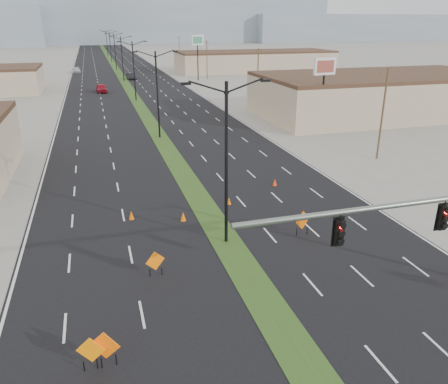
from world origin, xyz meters
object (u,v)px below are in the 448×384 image
object	(u,v)px
construction_sign_3	(303,221)
construction_sign_1	(105,347)
car_left	(101,88)
cone_0	(183,217)
streetlight_2	(134,69)
pole_sign_east_near	(324,72)
cone_2	(275,182)
streetlight_4	(115,50)
streetlight_0	(226,160)
streetlight_3	(122,57)
car_mid	(131,76)
construction_sign_0	(91,351)
streetlight_1	(157,92)
pole_sign_east_far	(197,43)
construction_sign_2	(155,262)
cone_3	(131,215)
car_far	(76,70)
streetlight_6	(107,42)
cone_1	(229,201)
streetlight_5	(110,46)

from	to	relation	value
construction_sign_3	construction_sign_1	bearing A→B (deg)	-169.48
car_left	cone_0	world-z (taller)	car_left
streetlight_2	pole_sign_east_near	world-z (taller)	streetlight_2
construction_sign_3	cone_2	bearing A→B (deg)	55.22
streetlight_4	construction_sign_1	world-z (taller)	streetlight_4
streetlight_0	streetlight_3	size ratio (longest dim) A/B	1.00
construction_sign_3	cone_0	world-z (taller)	construction_sign_3
car_mid	construction_sign_0	size ratio (longest dim) A/B	2.80
streetlight_1	pole_sign_east_far	bearing A→B (deg)	71.98
construction_sign_2	cone_2	world-z (taller)	construction_sign_2
streetlight_4	cone_3	bearing A→B (deg)	-92.93
streetlight_4	car_far	size ratio (longest dim) A/B	2.03
construction_sign_1	car_far	bearing A→B (deg)	114.89
streetlight_3	car_mid	size ratio (longest dim) A/B	2.29
streetlight_6	cone_0	world-z (taller)	streetlight_6
car_left	construction_sign_1	bearing A→B (deg)	-94.78
pole_sign_east_near	car_left	bearing A→B (deg)	112.76
construction_sign_2	cone_1	bearing A→B (deg)	33.78
streetlight_0	car_left	distance (m)	68.03
construction_sign_0	construction_sign_1	xyz separation A→B (m)	(0.54, -0.00, 0.09)
cone_1	pole_sign_east_far	world-z (taller)	pole_sign_east_far
car_mid	pole_sign_east_near	size ratio (longest dim) A/B	0.48
construction_sign_0	construction_sign_3	bearing A→B (deg)	47.00
streetlight_2	cone_2	bearing A→B (deg)	-81.70
construction_sign_0	pole_sign_east_near	size ratio (longest dim) A/B	0.17
construction_sign_0	construction_sign_1	size ratio (longest dim) A/B	0.92
streetlight_2	streetlight_5	xyz separation A→B (m)	(0.00, 84.00, 0.00)
car_far	construction_sign_0	bearing A→B (deg)	-89.69
streetlight_2	streetlight_6	size ratio (longest dim) A/B	1.00
streetlight_0	cone_2	world-z (taller)	streetlight_0
construction_sign_0	cone_0	size ratio (longest dim) A/B	2.36
streetlight_4	streetlight_1	bearing A→B (deg)	-90.00
streetlight_2	cone_0	xyz separation A→B (m)	(-2.00, -52.16, -5.09)
construction_sign_0	cone_1	bearing A→B (deg)	69.76
streetlight_0	streetlight_5	xyz separation A→B (m)	(0.00, 140.00, 0.00)
car_left	cone_2	bearing A→B (deg)	-81.22
construction_sign_2	pole_sign_east_far	distance (m)	87.21
car_mid	pole_sign_east_far	distance (m)	18.18
pole_sign_east_far	cone_3	bearing A→B (deg)	-129.73
streetlight_4	construction_sign_0	bearing A→B (deg)	-93.91
car_far	cone_3	world-z (taller)	car_far
pole_sign_east_near	streetlight_6	bearing A→B (deg)	90.20
streetlight_3	construction_sign_3	world-z (taller)	streetlight_3
streetlight_0	construction_sign_1	bearing A→B (deg)	-130.68
streetlight_2	pole_sign_east_far	distance (m)	30.77
streetlight_6	car_left	size ratio (longest dim) A/B	2.10
streetlight_1	streetlight_3	world-z (taller)	same
construction_sign_0	construction_sign_3	distance (m)	15.79
construction_sign_1	streetlight_0	bearing A→B (deg)	72.55
streetlight_2	car_mid	size ratio (longest dim) A/B	2.29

